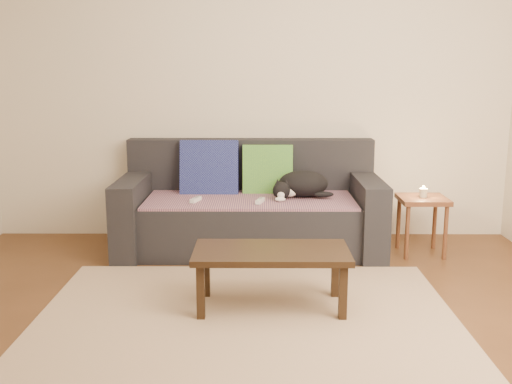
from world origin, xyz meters
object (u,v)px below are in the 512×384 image
wii_remote_a (196,200)px  sofa (250,212)px  side_table (422,207)px  wii_remote_b (260,201)px  cat (301,184)px  coffee_table (271,257)px

wii_remote_a → sofa: bearing=-45.5°
side_table → wii_remote_b: bearing=-175.4°
wii_remote_a → wii_remote_b: same height
cat → side_table: (0.96, -0.12, -0.16)m
wii_remote_a → wii_remote_b: size_ratio=1.00×
wii_remote_b → cat: bearing=-40.6°
cat → wii_remote_b: 0.41m
cat → coffee_table: cat is taller
sofa → cat: 0.48m
sofa → side_table: bearing=-6.2°
wii_remote_b → sofa: bearing=33.3°
wii_remote_a → wii_remote_b: 0.51m
side_table → coffee_table: (-1.22, -1.14, -0.05)m
wii_remote_b → coffee_table: size_ratio=0.16×
cat → side_table: bearing=-6.7°
wii_remote_a → coffee_table: size_ratio=0.16×
side_table → wii_remote_a: bearing=-178.0°
side_table → coffee_table: bearing=-137.0°
wii_remote_b → side_table: wii_remote_b is taller
cat → wii_remote_b: bearing=-145.8°
cat → wii_remote_b: (-0.33, -0.22, -0.09)m
wii_remote_a → cat: bearing=-59.6°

